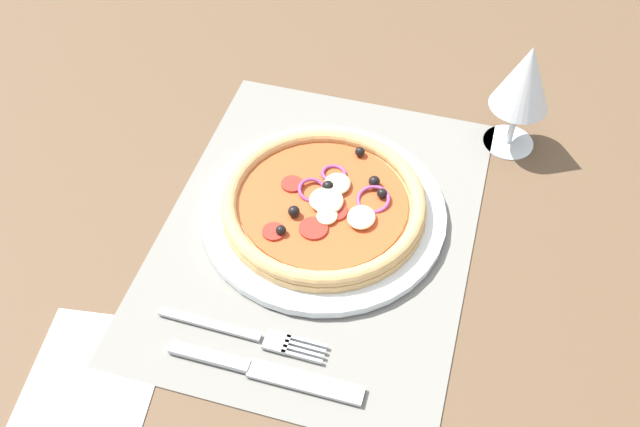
# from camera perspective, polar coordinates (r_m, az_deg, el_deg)

# --- Properties ---
(ground_plane) EXTENTS (1.90, 1.40, 0.02)m
(ground_plane) POSITION_cam_1_polar(r_m,az_deg,el_deg) (0.85, -0.12, -1.93)
(ground_plane) COLOR brown
(placemat) EXTENTS (0.46, 0.35, 0.00)m
(placemat) POSITION_cam_1_polar(r_m,az_deg,el_deg) (0.83, -0.12, -1.33)
(placemat) COLOR slate
(placemat) RESTS_ON ground_plane
(plate) EXTENTS (0.28, 0.28, 0.01)m
(plate) POSITION_cam_1_polar(r_m,az_deg,el_deg) (0.84, 0.31, 0.10)
(plate) COLOR white
(plate) RESTS_ON placemat
(pizza) EXTENTS (0.24, 0.24, 0.03)m
(pizza) POSITION_cam_1_polar(r_m,az_deg,el_deg) (0.83, 0.36, 0.82)
(pizza) COLOR tan
(pizza) RESTS_ON plate
(fork) EXTENTS (0.02, 0.18, 0.00)m
(fork) POSITION_cam_1_polar(r_m,az_deg,el_deg) (0.75, -5.48, -9.47)
(fork) COLOR #B2B5BA
(fork) RESTS_ON placemat
(knife) EXTENTS (0.02, 0.20, 0.01)m
(knife) POSITION_cam_1_polar(r_m,az_deg,el_deg) (0.73, -4.20, -12.29)
(knife) COLOR #B2B5BA
(knife) RESTS_ON placemat
(wine_glass) EXTENTS (0.07, 0.07, 0.15)m
(wine_glass) POSITION_cam_1_polar(r_m,az_deg,el_deg) (0.90, 15.77, 9.99)
(wine_glass) COLOR silver
(wine_glass) RESTS_ON ground_plane
(napkin) EXTENTS (0.16, 0.14, 0.00)m
(napkin) POSITION_cam_1_polar(r_m,az_deg,el_deg) (0.77, -17.36, -12.02)
(napkin) COLOR white
(napkin) RESTS_ON ground_plane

